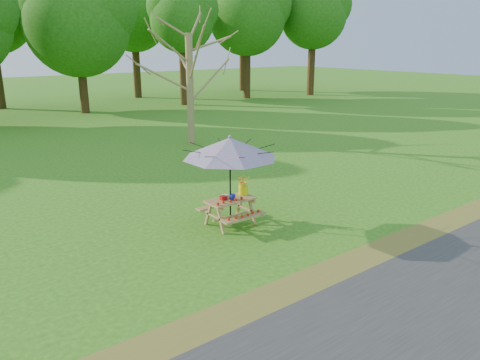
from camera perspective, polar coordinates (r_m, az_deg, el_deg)
ground at (r=11.42m, az=2.05°, el=-5.97°), size 120.00×120.00×0.00m
road at (r=8.63m, az=24.66°, el=-15.44°), size 120.00×4.00×0.01m
drygrass_strip at (r=9.64m, az=12.95°, el=-10.82°), size 120.00×1.20×0.01m
picnic_table at (r=11.56m, az=-1.17°, el=-3.94°), size 1.20×1.32×0.67m
patio_umbrella at (r=11.11m, az=-1.23°, el=3.94°), size 3.03×3.03×2.26m
produce_bins at (r=11.43m, az=-1.49°, el=-2.08°), size 0.34×0.36×0.13m
tomatoes_row at (r=11.22m, az=-1.25°, el=-2.54°), size 0.77×0.13×0.07m
flower_bucket at (r=11.71m, az=0.39°, el=-0.46°), size 0.38×0.36×0.52m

